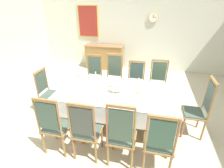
{
  "coord_description": "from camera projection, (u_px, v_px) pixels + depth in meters",
  "views": [
    {
      "loc": [
        0.6,
        -3.14,
        2.44
      ],
      "look_at": [
        -0.08,
        -0.19,
        0.94
      ],
      "focal_mm": 27.47,
      "sensor_mm": 36.0,
      "label": 1
    }
  ],
  "objects": [
    {
      "name": "chair_head_east",
      "position": [
        199.0,
        108.0,
        3.23
      ],
      "size": [
        0.42,
        0.44,
        1.21
      ],
      "rotation": [
        0.0,
        0.0,
        1.57
      ],
      "color": "#99603F",
      "rests_on": "ground"
    },
    {
      "name": "bowl_near_right",
      "position": [
        155.0,
        84.0,
        3.74
      ],
      "size": [
        0.16,
        0.16,
        0.04
      ],
      "color": "white",
      "rests_on": "tablecloth"
    },
    {
      "name": "chair_south_b",
      "position": [
        86.0,
        130.0,
        2.73
      ],
      "size": [
        0.44,
        0.42,
        1.14
      ],
      "color": "olive",
      "rests_on": "ground"
    },
    {
      "name": "sideboard",
      "position": [
        104.0,
        57.0,
        6.61
      ],
      "size": [
        1.44,
        0.48,
        0.9
      ],
      "rotation": [
        0.0,
        0.0,
        3.14
      ],
      "color": "olive",
      "rests_on": "ground"
    },
    {
      "name": "chair_north_d",
      "position": [
        158.0,
        82.0,
        4.29
      ],
      "size": [
        0.44,
        0.42,
        1.13
      ],
      "rotation": [
        0.0,
        0.0,
        3.14
      ],
      "color": "olive",
      "rests_on": "ground"
    },
    {
      "name": "framed_painting",
      "position": [
        88.0,
        21.0,
        6.41
      ],
      "size": [
        0.8,
        0.05,
        1.15
      ],
      "color": "#D1B251"
    },
    {
      "name": "chair_south_c",
      "position": [
        121.0,
        135.0,
        2.6
      ],
      "size": [
        0.44,
        0.42,
        1.2
      ],
      "color": "#94653D",
      "rests_on": "ground"
    },
    {
      "name": "chair_north_a",
      "position": [
        94.0,
        76.0,
        4.63
      ],
      "size": [
        0.44,
        0.42,
        1.15
      ],
      "rotation": [
        0.0,
        0.0,
        3.14
      ],
      "color": "#95603B",
      "rests_on": "ground"
    },
    {
      "name": "bowl_near_left",
      "position": [
        128.0,
        81.0,
        3.87
      ],
      "size": [
        0.17,
        0.17,
        0.04
      ],
      "color": "white",
      "rests_on": "tablecloth"
    },
    {
      "name": "candlestick_east",
      "position": [
        138.0,
        87.0,
        3.34
      ],
      "size": [
        0.07,
        0.07,
        0.33
      ],
      "color": "gold",
      "rests_on": "tablecloth"
    },
    {
      "name": "dining_table",
      "position": [
        117.0,
        94.0,
        3.51
      ],
      "size": [
        2.37,
        1.24,
        0.77
      ],
      "color": "olive",
      "rests_on": "ground"
    },
    {
      "name": "chair_south_d",
      "position": [
        159.0,
        142.0,
        2.5
      ],
      "size": [
        0.44,
        0.42,
        1.12
      ],
      "color": "olive",
      "rests_on": "ground"
    },
    {
      "name": "ground",
      "position": [
        117.0,
        118.0,
        3.96
      ],
      "size": [
        7.28,
        6.59,
        0.04
      ],
      "primitive_type": "cube",
      "color": "beige"
    },
    {
      "name": "spoon_primary",
      "position": [
        133.0,
        81.0,
        3.88
      ],
      "size": [
        0.04,
        0.18,
        0.01
      ],
      "rotation": [
        0.0,
        0.0,
        0.15
      ],
      "color": "gold",
      "rests_on": "tablecloth"
    },
    {
      "name": "mounted_clock",
      "position": [
        153.0,
        17.0,
        5.84
      ],
      "size": [
        0.34,
        0.06,
        0.34
      ],
      "color": "#D1B251"
    },
    {
      "name": "candlestick_west",
      "position": [
        96.0,
        82.0,
        3.5
      ],
      "size": [
        0.07,
        0.07,
        0.38
      ],
      "color": "gold",
      "rests_on": "tablecloth"
    },
    {
      "name": "spoon_secondary",
      "position": [
        160.0,
        84.0,
        3.75
      ],
      "size": [
        0.03,
        0.18,
        0.01
      ],
      "rotation": [
        0.0,
        0.0,
        -0.07
      ],
      "color": "gold",
      "rests_on": "tablecloth"
    },
    {
      "name": "chair_head_west",
      "position": [
        48.0,
        92.0,
        3.9
      ],
      "size": [
        0.42,
        0.44,
        1.08
      ],
      "rotation": [
        0.0,
        0.0,
        -1.57
      ],
      "color": "olive",
      "rests_on": "ground"
    },
    {
      "name": "back_wall",
      "position": [
        137.0,
        20.0,
        6.07
      ],
      "size": [
        7.28,
        0.08,
        3.57
      ],
      "primitive_type": "cube",
      "color": "beige",
      "rests_on": "ground"
    },
    {
      "name": "chair_south_a",
      "position": [
        54.0,
        124.0,
        2.84
      ],
      "size": [
        0.44,
        0.42,
        1.14
      ],
      "color": "olive",
      "rests_on": "ground"
    },
    {
      "name": "tablecloth",
      "position": [
        117.0,
        95.0,
        3.52
      ],
      "size": [
        2.39,
        1.26,
        0.37
      ],
      "color": "white",
      "rests_on": "dining_table"
    },
    {
      "name": "chair_north_c",
      "position": [
        135.0,
        81.0,
        4.41
      ],
      "size": [
        0.44,
        0.42,
        1.06
      ],
      "rotation": [
        0.0,
        0.0,
        3.14
      ],
      "color": "olive",
      "rests_on": "ground"
    },
    {
      "name": "soup_tureen",
      "position": [
        116.0,
        86.0,
        3.43
      ],
      "size": [
        0.32,
        0.32,
        0.25
      ],
      "color": "white",
      "rests_on": "tablecloth"
    },
    {
      "name": "chair_north_b",
      "position": [
        114.0,
        77.0,
        4.52
      ],
      "size": [
        0.44,
        0.42,
        1.21
      ],
      "rotation": [
        0.0,
        0.0,
        3.14
      ],
      "color": "olive",
      "rests_on": "ground"
    }
  ]
}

